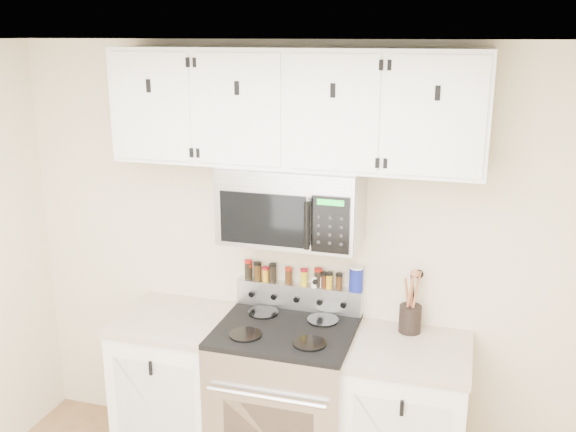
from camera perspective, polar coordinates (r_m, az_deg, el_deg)
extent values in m
cube|color=beige|center=(3.79, 1.14, -3.80)|extent=(3.50, 0.01, 2.50)
cube|color=white|center=(1.94, -12.93, 14.50)|extent=(3.50, 3.50, 0.01)
cube|color=#B7B7BA|center=(3.86, -0.24, -16.47)|extent=(0.76, 0.65, 0.92)
cube|color=black|center=(3.63, -0.25, -10.13)|extent=(0.76, 0.65, 0.03)
cube|color=#B7B7BA|center=(3.84, 0.98, -7.13)|extent=(0.76, 0.08, 0.15)
cylinder|color=black|center=(3.54, -3.80, -10.48)|extent=(0.18, 0.18, 0.01)
cylinder|color=black|center=(3.45, 1.94, -11.25)|extent=(0.18, 0.18, 0.01)
cylinder|color=black|center=(3.80, -2.22, -8.56)|extent=(0.18, 0.18, 0.01)
cylinder|color=black|center=(3.71, 3.12, -9.21)|extent=(0.18, 0.18, 0.01)
cube|color=white|center=(4.11, -9.70, -14.84)|extent=(0.62, 0.60, 0.88)
cube|color=tan|center=(3.90, -10.02, -9.02)|extent=(0.64, 0.62, 0.04)
cube|color=white|center=(3.79, 10.44, -17.87)|extent=(0.62, 0.60, 0.88)
cube|color=tan|center=(3.55, 10.82, -11.68)|extent=(0.64, 0.62, 0.04)
cube|color=#9E9EA3|center=(3.51, 0.37, 1.07)|extent=(0.76, 0.38, 0.42)
cube|color=#B7B7BA|center=(3.28, -0.58, 3.09)|extent=(0.73, 0.01, 0.08)
cube|color=black|center=(3.37, -2.28, -0.29)|extent=(0.47, 0.01, 0.28)
cube|color=black|center=(3.27, 3.79, -0.80)|extent=(0.20, 0.01, 0.30)
cylinder|color=black|center=(3.26, 1.69, -0.82)|extent=(0.03, 0.03, 0.26)
cube|color=white|center=(3.43, 0.50, 9.59)|extent=(2.00, 0.33, 0.62)
cube|color=white|center=(3.56, -12.14, 9.47)|extent=(0.46, 0.01, 0.57)
cube|color=black|center=(3.54, -12.30, 11.24)|extent=(0.02, 0.01, 0.07)
cube|color=white|center=(3.35, -4.49, 9.38)|extent=(0.46, 0.01, 0.57)
cube|color=black|center=(3.33, -4.58, 11.27)|extent=(0.03, 0.01, 0.07)
cube|color=white|center=(3.21, 4.00, 9.10)|extent=(0.46, 0.01, 0.57)
cube|color=black|center=(3.19, 4.00, 11.07)|extent=(0.03, 0.01, 0.07)
cube|color=white|center=(3.14, 13.04, 8.58)|extent=(0.46, 0.01, 0.57)
cube|color=black|center=(3.12, 13.16, 10.60)|extent=(0.02, 0.01, 0.07)
cylinder|color=black|center=(3.68, 10.80, -8.96)|extent=(0.12, 0.12, 0.16)
cylinder|color=#9A5938|center=(3.63, 10.89, -7.25)|extent=(0.01, 0.01, 0.29)
cylinder|color=#9A5938|center=(3.62, 11.21, -7.20)|extent=(0.01, 0.01, 0.31)
cylinder|color=#9A5938|center=(3.65, 10.58, -7.31)|extent=(0.01, 0.01, 0.27)
cylinder|color=black|center=(3.65, 11.09, -7.22)|extent=(0.01, 0.01, 0.28)
cylinder|color=#9A5938|center=(3.61, 10.70, -7.29)|extent=(0.01, 0.01, 0.30)
cube|color=white|center=(3.78, 2.52, -5.81)|extent=(0.07, 0.06, 0.06)
cylinder|color=navy|center=(3.72, 6.07, -5.63)|extent=(0.08, 0.08, 0.14)
cylinder|color=white|center=(3.69, 6.10, -4.56)|extent=(0.08, 0.08, 0.01)
cylinder|color=black|center=(3.88, -3.55, -4.87)|extent=(0.04, 0.04, 0.10)
cylinder|color=#AE120D|center=(3.86, -3.57, -4.04)|extent=(0.05, 0.05, 0.02)
cylinder|color=black|center=(3.89, -3.47, -5.06)|extent=(0.04, 0.04, 0.08)
cylinder|color=#A71D0C|center=(3.87, -3.48, -4.41)|extent=(0.04, 0.04, 0.02)
cylinder|color=#3C270E|center=(3.87, -2.73, -5.02)|extent=(0.04, 0.04, 0.10)
cylinder|color=black|center=(3.85, -2.74, -4.24)|extent=(0.04, 0.04, 0.02)
cylinder|color=orange|center=(3.86, -2.01, -5.27)|extent=(0.04, 0.04, 0.07)
cylinder|color=#A80C1D|center=(3.84, -2.02, -4.65)|extent=(0.04, 0.04, 0.02)
cylinder|color=black|center=(3.84, -1.37, -5.16)|extent=(0.04, 0.04, 0.10)
cylinder|color=black|center=(3.82, -1.37, -4.37)|extent=(0.04, 0.04, 0.02)
cylinder|color=#40240F|center=(3.81, 0.05, -5.41)|extent=(0.04, 0.04, 0.08)
cylinder|color=#AB1D0D|center=(3.79, 0.05, -4.71)|extent=(0.04, 0.04, 0.02)
cylinder|color=gold|center=(3.79, 1.42, -5.54)|extent=(0.04, 0.04, 0.09)
cylinder|color=maroon|center=(3.77, 1.43, -4.83)|extent=(0.04, 0.04, 0.02)
cylinder|color=black|center=(3.77, 2.69, -5.60)|extent=(0.05, 0.05, 0.10)
cylinder|color=#A0120C|center=(3.75, 2.71, -4.80)|extent=(0.05, 0.05, 0.02)
cylinder|color=#3C1D0E|center=(3.76, 3.19, -5.79)|extent=(0.04, 0.04, 0.08)
cylinder|color=black|center=(3.75, 3.20, -5.14)|extent=(0.04, 0.04, 0.02)
cylinder|color=gold|center=(3.76, 3.68, -5.82)|extent=(0.04, 0.04, 0.08)
cylinder|color=black|center=(3.74, 3.70, -5.14)|extent=(0.04, 0.04, 0.02)
cylinder|color=#40250F|center=(3.74, 4.55, -5.91)|extent=(0.04, 0.04, 0.08)
cylinder|color=black|center=(3.73, 4.56, -5.23)|extent=(0.04, 0.04, 0.02)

